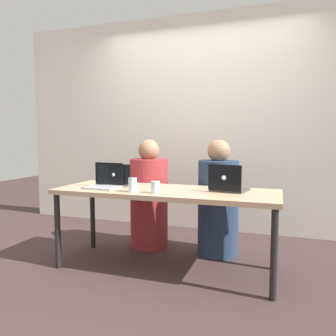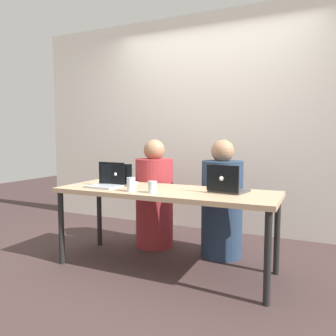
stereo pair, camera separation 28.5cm
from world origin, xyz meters
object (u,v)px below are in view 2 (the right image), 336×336
at_px(person_on_right, 222,205).
at_px(laptop_front_left, 107,182).
at_px(person_on_left, 154,199).
at_px(laptop_back_right, 227,186).
at_px(water_glass_center, 152,188).
at_px(water_glass_left, 131,185).
at_px(laptop_back_left, 119,180).

bearing_deg(person_on_right, laptop_front_left, 33.86).
relative_size(person_on_left, laptop_back_right, 3.45).
bearing_deg(laptop_back_right, water_glass_center, 39.61).
xyz_separation_m(person_on_left, water_glass_center, (0.35, -0.72, 0.24)).
bearing_deg(water_glass_left, laptop_back_right, 20.87).
distance_m(laptop_back_right, laptop_back_left, 1.03).
xyz_separation_m(person_on_left, laptop_front_left, (-0.18, -0.60, 0.25)).
xyz_separation_m(person_on_right, laptop_front_left, (-0.91, -0.60, 0.25)).
height_order(person_on_left, person_on_right, same).
bearing_deg(person_on_right, water_glass_left, 51.78).
distance_m(person_on_right, water_glass_left, 0.96).
bearing_deg(laptop_front_left, person_on_right, 36.58).
distance_m(water_glass_center, water_glass_left, 0.20).
relative_size(person_on_left, water_glass_center, 11.75).
bearing_deg(person_on_left, laptop_back_right, 137.40).
xyz_separation_m(laptop_back_right, water_glass_center, (-0.54, -0.27, -0.01)).
bearing_deg(water_glass_center, person_on_left, 115.77).
height_order(laptop_back_right, water_glass_center, laptop_back_right).
distance_m(person_on_left, person_on_right, 0.73).
relative_size(laptop_front_left, water_glass_left, 2.56).
distance_m(laptop_front_left, water_glass_center, 0.54).
distance_m(person_on_right, water_glass_center, 0.85).
relative_size(laptop_back_right, water_glass_left, 2.81).
xyz_separation_m(person_on_left, laptop_back_left, (-0.15, -0.45, 0.25)).
height_order(person_on_right, laptop_front_left, person_on_right).
relative_size(person_on_right, laptop_back_left, 3.32).
relative_size(person_on_left, laptop_front_left, 3.78).
distance_m(laptop_back_right, water_glass_center, 0.60).
height_order(laptop_back_left, water_glass_left, laptop_back_left).
relative_size(laptop_front_left, laptop_back_left, 0.88).
relative_size(laptop_front_left, laptop_back_right, 0.91).
bearing_deg(laptop_back_right, person_on_right, -57.77).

